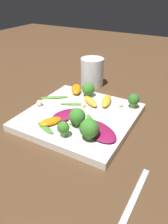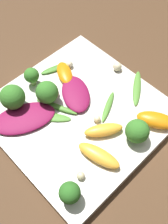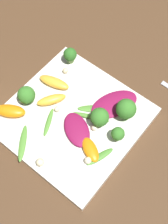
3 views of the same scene
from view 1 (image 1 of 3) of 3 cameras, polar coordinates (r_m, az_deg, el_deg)
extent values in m
plane|color=#4C331E|center=(0.59, -1.10, -1.95)|extent=(2.40, 2.40, 0.00)
cube|color=silver|center=(0.59, -1.11, -1.19)|extent=(0.28, 0.28, 0.02)
cylinder|color=white|center=(0.78, 2.12, 10.37)|extent=(0.08, 0.08, 0.10)
cube|color=#B2B2B7|center=(0.40, 11.82, -23.26)|extent=(0.01, 0.19, 0.01)
ellipsoid|color=maroon|center=(0.51, 3.68, -4.82)|extent=(0.12, 0.10, 0.01)
ellipsoid|color=maroon|center=(0.57, -4.26, -0.65)|extent=(0.09, 0.10, 0.01)
ellipsoid|color=#FCAD33|center=(0.63, 5.87, 2.96)|extent=(0.04, 0.08, 0.02)
ellipsoid|color=#FCAD33|center=(0.63, 1.38, 2.88)|extent=(0.07, 0.05, 0.02)
ellipsoid|color=orange|center=(0.54, -8.71, -2.45)|extent=(0.05, 0.06, 0.01)
ellipsoid|color=orange|center=(0.70, -2.06, 6.03)|extent=(0.06, 0.07, 0.02)
cylinder|color=#84AD5B|center=(0.67, 1.09, 4.72)|extent=(0.01, 0.01, 0.01)
sphere|color=#387A28|center=(0.67, 1.11, 6.05)|extent=(0.04, 0.04, 0.04)
cylinder|color=#7A9E51|center=(0.53, -1.75, -2.91)|extent=(0.01, 0.01, 0.02)
sphere|color=#387A28|center=(0.52, -1.78, -1.16)|extent=(0.04, 0.04, 0.04)
cylinder|color=#7A9E51|center=(0.49, 1.34, -6.26)|extent=(0.01, 0.01, 0.02)
sphere|color=#387A28|center=(0.47, 1.37, -4.28)|extent=(0.04, 0.04, 0.04)
cylinder|color=#84AD5B|center=(0.50, -5.35, -5.55)|extent=(0.01, 0.01, 0.02)
sphere|color=#387A28|center=(0.49, -5.44, -4.03)|extent=(0.03, 0.03, 0.03)
cylinder|color=#7A9E51|center=(0.62, 12.66, 1.84)|extent=(0.02, 0.02, 0.02)
sphere|color=#2D6B23|center=(0.62, 12.84, 3.22)|extent=(0.03, 0.03, 0.03)
ellipsoid|color=#518E33|center=(0.62, -3.09, 2.11)|extent=(0.07, 0.04, 0.01)
ellipsoid|color=#518E33|center=(0.54, 1.73, -2.67)|extent=(0.06, 0.07, 0.00)
ellipsoid|color=#47842D|center=(0.53, -10.10, -4.12)|extent=(0.06, 0.03, 0.01)
ellipsoid|color=#518E33|center=(0.55, -0.70, -2.21)|extent=(0.04, 0.08, 0.01)
ellipsoid|color=#518E33|center=(0.67, -7.78, 3.82)|extent=(0.07, 0.06, 0.01)
sphere|color=beige|center=(0.55, -11.18, -2.37)|extent=(0.01, 0.01, 0.01)
sphere|color=beige|center=(0.62, 9.50, 1.94)|extent=(0.01, 0.01, 0.01)
sphere|color=beige|center=(0.63, -11.57, 2.34)|extent=(0.02, 0.02, 0.02)
sphere|color=beige|center=(0.54, -3.45, -2.58)|extent=(0.01, 0.01, 0.01)
sphere|color=beige|center=(0.61, -0.12, 1.87)|extent=(0.01, 0.01, 0.01)
camera|label=2|loc=(0.63, 26.60, 36.50)|focal=42.00mm
camera|label=3|loc=(0.61, -56.07, 51.18)|focal=50.00mm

